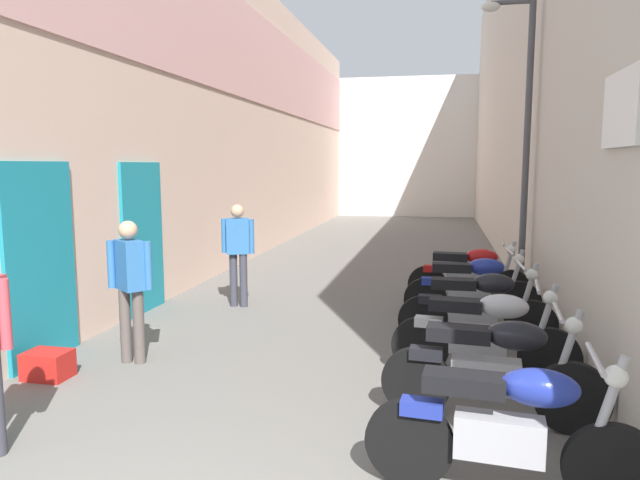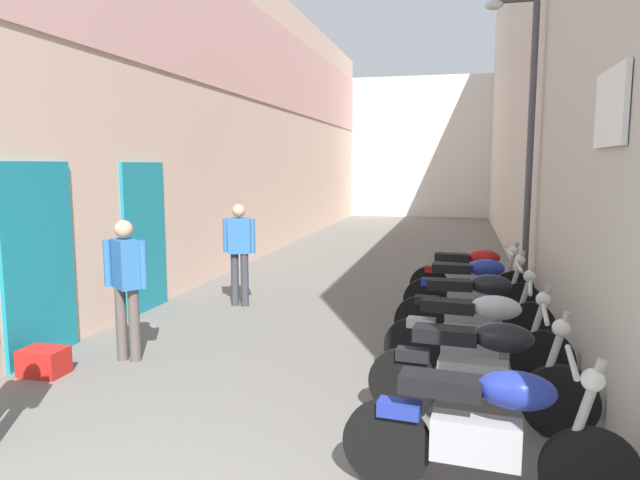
{
  "view_description": "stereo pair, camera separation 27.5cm",
  "coord_description": "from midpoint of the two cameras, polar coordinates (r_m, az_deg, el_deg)",
  "views": [
    {
      "loc": [
        1.43,
        -2.0,
        2.16
      ],
      "look_at": [
        -0.26,
        6.05,
        1.08
      ],
      "focal_mm": 32.17,
      "sensor_mm": 36.0,
      "label": 1
    },
    {
      "loc": [
        1.69,
        -1.93,
        2.16
      ],
      "look_at": [
        -0.26,
        6.05,
        1.08
      ],
      "focal_mm": 32.17,
      "sensor_mm": 36.0,
      "label": 2
    }
  ],
  "objects": [
    {
      "name": "ground_plane",
      "position": [
        11.45,
        5.68,
        -3.43
      ],
      "size": [
        38.35,
        38.35,
        0.0
      ],
      "primitive_type": "plane",
      "color": "#66635E"
    },
    {
      "name": "building_left",
      "position": [
        13.91,
        -5.7,
        11.94
      ],
      "size": [
        0.45,
        22.35,
        6.44
      ],
      "color": "beige",
      "rests_on": "ground"
    },
    {
      "name": "building_right",
      "position": [
        13.34,
        20.69,
        14.76
      ],
      "size": [
        0.45,
        22.35,
        7.92
      ],
      "color": "beige",
      "rests_on": "ground"
    },
    {
      "name": "building_far_end",
      "position": [
        25.37,
        10.34,
        9.0
      ],
      "size": [
        8.68,
        2.0,
        5.78
      ],
      "primitive_type": "cube",
      "color": "silver",
      "rests_on": "ground"
    },
    {
      "name": "motorcycle_nearest",
      "position": [
        4.0,
        18.17,
        -17.47
      ],
      "size": [
        1.85,
        0.58,
        1.04
      ],
      "color": "black",
      "rests_on": "ground"
    },
    {
      "name": "motorcycle_second",
      "position": [
        5.03,
        17.19,
        -12.13
      ],
      "size": [
        1.85,
        0.58,
        1.04
      ],
      "color": "black",
      "rests_on": "ground"
    },
    {
      "name": "motorcycle_third",
      "position": [
        5.99,
        16.63,
        -8.94
      ],
      "size": [
        1.85,
        0.58,
        1.04
      ],
      "color": "black",
      "rests_on": "ground"
    },
    {
      "name": "motorcycle_fourth",
      "position": [
        7.04,
        16.2,
        -6.46
      ],
      "size": [
        1.85,
        0.58,
        1.04
      ],
      "color": "black",
      "rests_on": "ground"
    },
    {
      "name": "motorcycle_fifth",
      "position": [
        8.12,
        15.89,
        -4.61
      ],
      "size": [
        1.85,
        0.58,
        1.04
      ],
      "color": "black",
      "rests_on": "ground"
    },
    {
      "name": "motorcycle_sixth",
      "position": [
        9.03,
        15.68,
        -3.39
      ],
      "size": [
        1.85,
        0.58,
        1.04
      ],
      "color": "black",
      "rests_on": "ground"
    },
    {
      "name": "pedestrian_mid_alley",
      "position": [
        6.59,
        -17.62,
        -3.76
      ],
      "size": [
        0.52,
        0.37,
        1.57
      ],
      "color": "#564C47",
      "rests_on": "ground"
    },
    {
      "name": "pedestrian_further_down",
      "position": [
        8.82,
        -7.16,
        -0.69
      ],
      "size": [
        0.52,
        0.3,
        1.57
      ],
      "color": "#383842",
      "rests_on": "ground"
    },
    {
      "name": "plastic_crate",
      "position": [
        6.64,
        -24.69,
        -10.94
      ],
      "size": [
        0.44,
        0.32,
        0.28
      ],
      "primitive_type": "cube",
      "color": "red",
      "rests_on": "ground"
    },
    {
      "name": "street_lamp",
      "position": [
        9.27,
        20.49,
        10.3
      ],
      "size": [
        0.79,
        0.18,
        4.59
      ],
      "color": "#47474C",
      "rests_on": "ground"
    }
  ]
}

